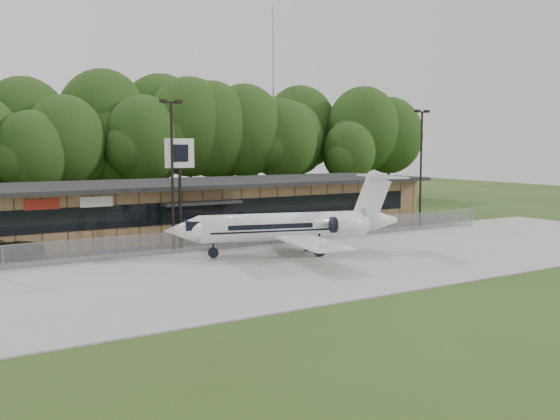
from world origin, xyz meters
TOP-DOWN VIEW (x-y plane):
  - ground at (0.00, 0.00)m, footprint 160.00×160.00m
  - apron at (0.00, 8.00)m, footprint 64.00×18.00m
  - parking_lot at (0.00, 19.50)m, footprint 50.00×9.00m
  - terminal at (-0.00, 23.94)m, footprint 41.00×11.65m
  - fence at (0.00, 15.00)m, footprint 46.00×0.04m
  - treeline at (0.00, 42.00)m, footprint 72.00×12.00m
  - radio_mast at (22.00, 48.00)m, footprint 0.20×0.20m
  - light_pole_mid at (-5.00, 16.50)m, footprint 1.55×0.30m
  - light_pole_right at (18.00, 16.50)m, footprint 1.55×0.30m
  - business_jet at (0.85, 10.54)m, footprint 15.72×14.12m
  - pole_sign at (-4.34, 16.80)m, footprint 2.02×0.52m

SIDE VIEW (x-z plane):
  - ground at x=0.00m, z-range 0.00..0.00m
  - parking_lot at x=0.00m, z-range 0.00..0.06m
  - apron at x=0.00m, z-range 0.00..0.08m
  - fence at x=0.00m, z-range 0.02..1.54m
  - business_jet at x=0.85m, z-range -0.76..4.57m
  - terminal at x=0.00m, z-range 0.03..4.33m
  - pole_sign at x=-4.34m, z-range 2.03..9.69m
  - light_pole_mid at x=-5.00m, z-range 0.86..11.09m
  - light_pole_right at x=18.00m, z-range 0.86..11.09m
  - treeline at x=0.00m, z-range 0.00..15.00m
  - radio_mast at x=22.00m, z-range 0.00..25.00m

